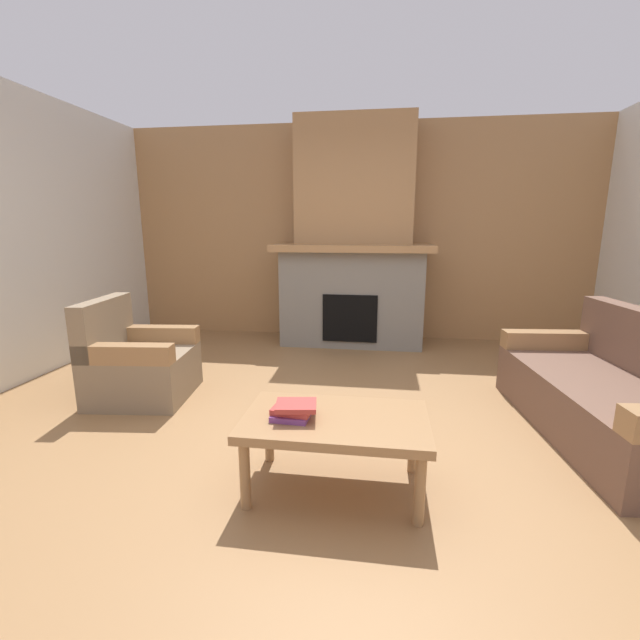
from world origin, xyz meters
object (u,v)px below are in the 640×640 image
Objects in this scene: fireplace at (353,249)px; couch at (615,397)px; armchair at (138,364)px; coffee_table at (335,426)px.

fireplace reaches higher than couch.
armchair is 2.11m from coffee_table.
fireplace is at bearing 51.21° from armchair.
couch is at bearing 26.00° from coffee_table.
armchair is (-3.66, 0.19, 0.01)m from couch.
fireplace reaches higher than coffee_table.
armchair is at bearing 149.06° from coffee_table.
couch is at bearing -2.90° from armchair.
armchair is (-1.68, -2.09, -0.87)m from fireplace.
couch is 1.87× the size of coffee_table.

